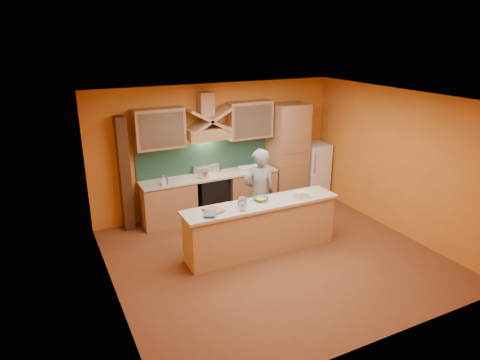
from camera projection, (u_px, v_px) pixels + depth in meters
name	position (u px, v px, depth m)	size (l,w,h in m)	color
floor	(274.00, 256.00, 7.64)	(5.50, 5.00, 0.01)	brown
ceiling	(278.00, 99.00, 6.72)	(5.50, 5.00, 0.01)	white
wall_back	(217.00, 148.00, 9.30)	(5.50, 0.02, 2.80)	orange
wall_front	(384.00, 246.00, 5.06)	(5.50, 0.02, 2.80)	orange
wall_left	(108.00, 212.00, 6.03)	(0.02, 5.00, 2.80)	orange
wall_right	(397.00, 162.00, 8.33)	(0.02, 5.00, 2.80)	orange
base_cabinet_left	(168.00, 204.00, 8.84)	(1.10, 0.60, 0.86)	#B07850
base_cabinet_right	(249.00, 190.00, 9.64)	(1.10, 0.60, 0.86)	#B07850
counter_top	(210.00, 176.00, 9.08)	(3.00, 0.62, 0.04)	beige
stove	(211.00, 196.00, 9.23)	(0.60, 0.58, 0.90)	black
backsplash	(205.00, 157.00, 9.21)	(3.00, 0.03, 0.70)	#1A3A30
range_hood	(208.00, 133.00, 8.82)	(0.92, 0.50, 0.24)	#B07850
hood_chimney	(206.00, 104.00, 8.72)	(0.30, 0.30, 0.50)	#B07850
upper_cabinet_left	(159.00, 128.00, 8.41)	(1.00, 0.35, 0.80)	#B07850
upper_cabinet_right	(249.00, 120.00, 9.25)	(1.00, 0.35, 0.80)	#B07850
pantry_column	(288.00, 154.00, 9.82)	(0.80, 0.60, 2.30)	#B07850
fridge	(314.00, 170.00, 10.29)	(0.58, 0.60, 1.30)	white
trim_column_left	(124.00, 174.00, 8.40)	(0.20, 0.30, 2.30)	#472816
island_body	(261.00, 229.00, 7.71)	(2.80, 0.55, 0.88)	tan
island_top	(262.00, 204.00, 7.55)	(2.90, 0.62, 0.05)	beige
person	(259.00, 193.00, 8.17)	(0.64, 0.42, 1.76)	gray
pot_large	(204.00, 175.00, 8.92)	(0.23, 0.23, 0.15)	silver
pot_small	(215.00, 169.00, 9.28)	(0.19, 0.19, 0.15)	silver
soap_bottle_a	(164.00, 180.00, 8.48)	(0.09, 0.09, 0.20)	silver
soap_bottle_b	(166.00, 179.00, 8.51)	(0.08, 0.08, 0.21)	#314888
bowl_back	(256.00, 167.00, 9.50)	(0.25, 0.25, 0.08)	silver
dish_rack	(247.00, 169.00, 9.29)	(0.30, 0.24, 0.11)	white
book_lower	(208.00, 212.00, 7.11)	(0.25, 0.34, 0.03)	#BD6743
book_upper	(204.00, 213.00, 7.02)	(0.20, 0.27, 0.02)	#41648F
jar_large	(242.00, 201.00, 7.42)	(0.15, 0.15, 0.14)	silver
jar_small	(242.00, 207.00, 7.20)	(0.11, 0.11, 0.14)	white
kitchen_scale	(243.00, 201.00, 7.48)	(0.11, 0.11, 0.09)	silver
mixing_bowl	(261.00, 199.00, 7.63)	(0.26, 0.26, 0.06)	silver
cloth	(307.00, 195.00, 7.86)	(0.26, 0.19, 0.02)	beige
grocery_bag_a	(298.00, 195.00, 7.76)	(0.18, 0.15, 0.12)	beige
grocery_bag_b	(303.00, 195.00, 7.76)	(0.19, 0.15, 0.12)	beige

